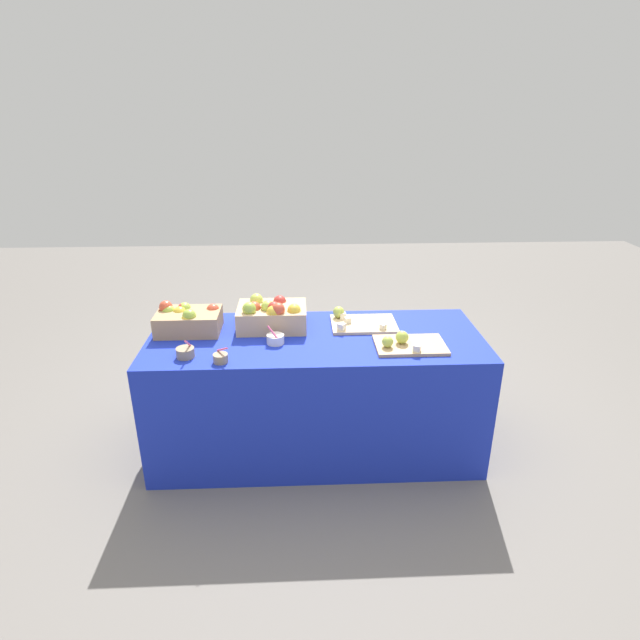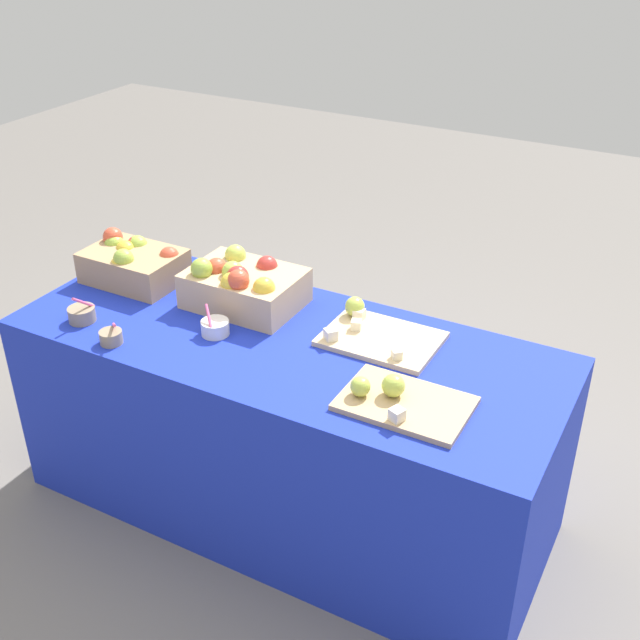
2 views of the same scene
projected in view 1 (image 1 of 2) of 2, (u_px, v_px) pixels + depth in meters
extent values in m
plane|color=slate|center=(316.00, 444.00, 3.22)|extent=(10.00, 10.00, 0.00)
cube|color=#192DB7|center=(316.00, 393.00, 3.08)|extent=(1.90, 0.76, 0.74)
cube|color=tan|center=(189.00, 322.00, 2.97)|extent=(0.36, 0.25, 0.12)
sphere|color=#D14C33|center=(166.00, 307.00, 2.98)|extent=(0.08, 0.08, 0.08)
sphere|color=#D14C33|center=(213.00, 310.00, 3.01)|extent=(0.08, 0.08, 0.08)
sphere|color=gold|center=(187.00, 321.00, 2.88)|extent=(0.08, 0.08, 0.08)
sphere|color=#99B742|center=(189.00, 316.00, 2.88)|extent=(0.08, 0.08, 0.08)
sphere|color=#99B742|center=(185.00, 309.00, 3.02)|extent=(0.08, 0.08, 0.08)
sphere|color=#D14C33|center=(186.00, 311.00, 3.03)|extent=(0.08, 0.08, 0.08)
sphere|color=#99B742|center=(168.00, 311.00, 2.98)|extent=(0.08, 0.08, 0.08)
sphere|color=gold|center=(180.00, 313.00, 2.97)|extent=(0.08, 0.08, 0.08)
sphere|color=#B2332D|center=(184.00, 309.00, 3.02)|extent=(0.08, 0.08, 0.08)
cube|color=tan|center=(272.00, 317.00, 3.03)|extent=(0.40, 0.29, 0.13)
sphere|color=#D14C33|center=(254.00, 308.00, 2.97)|extent=(0.08, 0.08, 0.08)
sphere|color=#B2332D|center=(274.00, 308.00, 2.94)|extent=(0.08, 0.08, 0.08)
sphere|color=#B2C64C|center=(257.00, 300.00, 3.08)|extent=(0.08, 0.08, 0.08)
sphere|color=gold|center=(294.00, 311.00, 2.94)|extent=(0.08, 0.08, 0.08)
sphere|color=#99B742|center=(249.00, 309.00, 2.91)|extent=(0.08, 0.08, 0.08)
sphere|color=gold|center=(294.00, 313.00, 2.96)|extent=(0.08, 0.08, 0.08)
sphere|color=gold|center=(273.00, 312.00, 2.91)|extent=(0.08, 0.08, 0.08)
sphere|color=#B2C64C|center=(268.00, 307.00, 2.96)|extent=(0.08, 0.08, 0.08)
sphere|color=#B2332D|center=(280.00, 302.00, 3.08)|extent=(0.08, 0.08, 0.08)
sphere|color=#D14C33|center=(278.00, 309.00, 2.91)|extent=(0.08, 0.08, 0.08)
sphere|color=red|center=(279.00, 306.00, 3.09)|extent=(0.08, 0.08, 0.08)
cube|color=tan|center=(410.00, 345.00, 2.80)|extent=(0.38, 0.25, 0.02)
sphere|color=#B2C64C|center=(388.00, 342.00, 2.75)|extent=(0.06, 0.06, 0.06)
cube|color=beige|center=(417.00, 348.00, 2.70)|extent=(0.05, 0.05, 0.04)
sphere|color=#B2C64C|center=(402.00, 337.00, 2.79)|extent=(0.07, 0.07, 0.07)
cube|color=#D1B284|center=(364.00, 324.00, 3.07)|extent=(0.38, 0.28, 0.02)
cube|color=beige|center=(343.00, 316.00, 3.12)|extent=(0.04, 0.04, 0.04)
cube|color=beige|center=(348.00, 320.00, 3.06)|extent=(0.04, 0.04, 0.03)
cube|color=beige|center=(383.00, 327.00, 2.98)|extent=(0.04, 0.04, 0.03)
cube|color=beige|center=(342.00, 327.00, 2.97)|extent=(0.05, 0.05, 0.04)
sphere|color=#B2C64C|center=(339.00, 312.00, 3.13)|extent=(0.07, 0.07, 0.07)
cylinder|color=silver|center=(275.00, 339.00, 2.84)|extent=(0.10, 0.10, 0.05)
cylinder|color=#EA598C|center=(273.00, 332.00, 2.80)|extent=(0.06, 0.06, 0.06)
cylinder|color=gray|center=(221.00, 358.00, 2.63)|extent=(0.08, 0.08, 0.05)
cylinder|color=#EA598C|center=(222.00, 349.00, 2.62)|extent=(0.07, 0.06, 0.05)
cylinder|color=gray|center=(185.00, 353.00, 2.68)|extent=(0.10, 0.10, 0.05)
cylinder|color=#EA598C|center=(188.00, 343.00, 2.66)|extent=(0.02, 0.09, 0.07)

